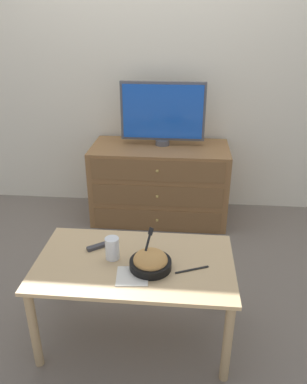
% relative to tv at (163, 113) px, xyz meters
% --- Properties ---
extents(ground_plane, '(12.00, 12.00, 0.00)m').
position_rel_tv_xyz_m(ground_plane, '(-0.12, 0.24, -0.90)').
color(ground_plane, '#70665B').
extents(wall_back, '(12.00, 0.05, 2.60)m').
position_rel_tv_xyz_m(wall_back, '(-0.12, 0.26, 0.40)').
color(wall_back, silver).
rests_on(wall_back, ground_plane).
extents(dresser, '(1.10, 0.53, 0.63)m').
position_rel_tv_xyz_m(dresser, '(-0.02, -0.05, -0.58)').
color(dresser, olive).
rests_on(dresser, ground_plane).
extents(tv, '(0.66, 0.11, 0.50)m').
position_rel_tv_xyz_m(tv, '(0.00, 0.00, 0.00)').
color(tv, '#515156').
rests_on(tv, dresser).
extents(coffee_table, '(0.99, 0.57, 0.48)m').
position_rel_tv_xyz_m(coffee_table, '(-0.04, -1.39, -0.49)').
color(coffee_table, tan).
rests_on(coffee_table, ground_plane).
extents(takeout_bowl, '(0.20, 0.20, 0.20)m').
position_rel_tv_xyz_m(takeout_bowl, '(0.04, -1.43, -0.38)').
color(takeout_bowl, black).
rests_on(takeout_bowl, coffee_table).
extents(drink_cup, '(0.07, 0.07, 0.12)m').
position_rel_tv_xyz_m(drink_cup, '(-0.16, -1.37, -0.37)').
color(drink_cup, beige).
rests_on(drink_cup, coffee_table).
extents(napkin, '(0.16, 0.16, 0.00)m').
position_rel_tv_xyz_m(napkin, '(-0.04, -1.51, -0.42)').
color(napkin, silver).
rests_on(napkin, coffee_table).
extents(knife, '(0.16, 0.08, 0.01)m').
position_rel_tv_xyz_m(knife, '(0.24, -1.43, -0.42)').
color(knife, black).
rests_on(knife, coffee_table).
extents(remote_control, '(0.15, 0.12, 0.02)m').
position_rel_tv_xyz_m(remote_control, '(-0.23, -1.27, -0.41)').
color(remote_control, '#38383D').
rests_on(remote_control, coffee_table).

